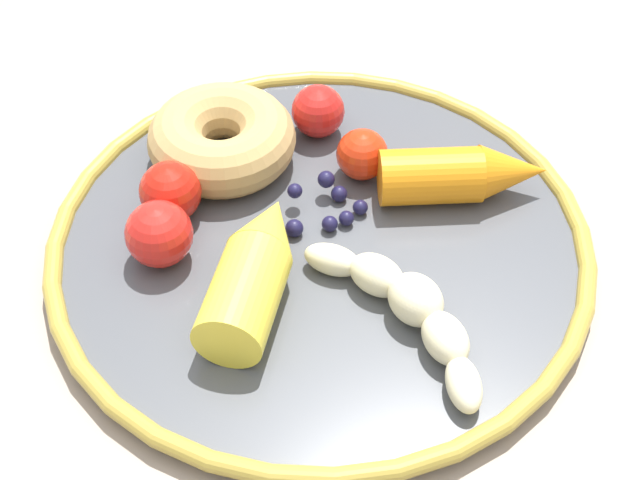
{
  "coord_description": "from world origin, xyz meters",
  "views": [
    {
      "loc": [
        0.38,
        -0.22,
        1.19
      ],
      "look_at": [
        0.01,
        -0.04,
        0.75
      ],
      "focal_mm": 52.1,
      "sensor_mm": 36.0,
      "label": 1
    }
  ],
  "objects_px": {
    "banana": "(408,307)",
    "tomato_near": "(170,192)",
    "carrot_orange": "(463,173)",
    "tomato_mid": "(362,154)",
    "plate": "(320,243)",
    "tomato_extra": "(319,111)",
    "carrot_yellow": "(254,269)",
    "donut": "(222,139)",
    "tomato_far": "(159,234)",
    "blueberry_pile": "(326,206)",
    "dining_table": "(371,307)"
  },
  "relations": [
    {
      "from": "donut",
      "to": "banana",
      "type": "bearing_deg",
      "value": 14.86
    },
    {
      "from": "blueberry_pile",
      "to": "tomato_extra",
      "type": "height_order",
      "value": "tomato_extra"
    },
    {
      "from": "carrot_orange",
      "to": "tomato_mid",
      "type": "relative_size",
      "value": 3.34
    },
    {
      "from": "donut",
      "to": "tomato_near",
      "type": "height_order",
      "value": "tomato_near"
    },
    {
      "from": "banana",
      "to": "tomato_near",
      "type": "xyz_separation_m",
      "value": [
        -0.14,
        -0.1,
        0.01
      ]
    },
    {
      "from": "carrot_orange",
      "to": "blueberry_pile",
      "type": "height_order",
      "value": "carrot_orange"
    },
    {
      "from": "plate",
      "to": "dining_table",
      "type": "bearing_deg",
      "value": 97.27
    },
    {
      "from": "plate",
      "to": "tomato_far",
      "type": "height_order",
      "value": "tomato_far"
    },
    {
      "from": "carrot_yellow",
      "to": "donut",
      "type": "relative_size",
      "value": 1.15
    },
    {
      "from": "carrot_orange",
      "to": "carrot_yellow",
      "type": "relative_size",
      "value": 1.0
    },
    {
      "from": "carrot_yellow",
      "to": "tomato_extra",
      "type": "xyz_separation_m",
      "value": [
        -0.12,
        0.1,
        -0.0
      ]
    },
    {
      "from": "blueberry_pile",
      "to": "tomato_mid",
      "type": "xyz_separation_m",
      "value": [
        -0.03,
        0.04,
        0.01
      ]
    },
    {
      "from": "donut",
      "to": "tomato_near",
      "type": "distance_m",
      "value": 0.06
    },
    {
      "from": "donut",
      "to": "tomato_mid",
      "type": "bearing_deg",
      "value": 56.93
    },
    {
      "from": "plate",
      "to": "banana",
      "type": "distance_m",
      "value": 0.08
    },
    {
      "from": "banana",
      "to": "carrot_yellow",
      "type": "distance_m",
      "value": 0.09
    },
    {
      "from": "tomato_mid",
      "to": "dining_table",
      "type": "bearing_deg",
      "value": -11.9
    },
    {
      "from": "carrot_orange",
      "to": "donut",
      "type": "height_order",
      "value": "donut"
    },
    {
      "from": "tomato_near",
      "to": "banana",
      "type": "bearing_deg",
      "value": 33.88
    },
    {
      "from": "tomato_far",
      "to": "banana",
      "type": "bearing_deg",
      "value": 46.33
    },
    {
      "from": "banana",
      "to": "tomato_far",
      "type": "distance_m",
      "value": 0.16
    },
    {
      "from": "carrot_orange",
      "to": "tomato_far",
      "type": "relative_size",
      "value": 2.78
    },
    {
      "from": "dining_table",
      "to": "tomato_extra",
      "type": "relative_size",
      "value": 28.5
    },
    {
      "from": "tomato_mid",
      "to": "banana",
      "type": "bearing_deg",
      "value": -14.94
    },
    {
      "from": "carrot_yellow",
      "to": "tomato_mid",
      "type": "distance_m",
      "value": 0.13
    },
    {
      "from": "tomato_extra",
      "to": "dining_table",
      "type": "bearing_deg",
      "value": -0.65
    },
    {
      "from": "tomato_mid",
      "to": "tomato_extra",
      "type": "bearing_deg",
      "value": -172.24
    },
    {
      "from": "donut",
      "to": "tomato_extra",
      "type": "distance_m",
      "value": 0.07
    },
    {
      "from": "plate",
      "to": "carrot_orange",
      "type": "distance_m",
      "value": 0.11
    },
    {
      "from": "tomato_near",
      "to": "tomato_mid",
      "type": "bearing_deg",
      "value": 82.35
    },
    {
      "from": "tomato_far",
      "to": "tomato_extra",
      "type": "distance_m",
      "value": 0.16
    },
    {
      "from": "carrot_yellow",
      "to": "tomato_mid",
      "type": "height_order",
      "value": "carrot_yellow"
    },
    {
      "from": "tomato_extra",
      "to": "carrot_yellow",
      "type": "bearing_deg",
      "value": -39.46
    },
    {
      "from": "banana",
      "to": "dining_table",
      "type": "bearing_deg",
      "value": 163.71
    },
    {
      "from": "plate",
      "to": "blueberry_pile",
      "type": "xyz_separation_m",
      "value": [
        -0.02,
        0.01,
        0.01
      ]
    },
    {
      "from": "dining_table",
      "to": "tomato_extra",
      "type": "xyz_separation_m",
      "value": [
        -0.09,
        0.0,
        0.12
      ]
    },
    {
      "from": "plate",
      "to": "blueberry_pile",
      "type": "relative_size",
      "value": 6.05
    },
    {
      "from": "tomato_near",
      "to": "tomato_extra",
      "type": "bearing_deg",
      "value": 106.13
    },
    {
      "from": "banana",
      "to": "carrot_orange",
      "type": "height_order",
      "value": "carrot_orange"
    },
    {
      "from": "plate",
      "to": "tomato_near",
      "type": "xyz_separation_m",
      "value": [
        -0.06,
        -0.08,
        0.02
      ]
    },
    {
      "from": "dining_table",
      "to": "tomato_extra",
      "type": "bearing_deg",
      "value": 179.35
    },
    {
      "from": "plate",
      "to": "tomato_near",
      "type": "bearing_deg",
      "value": -128.8
    },
    {
      "from": "banana",
      "to": "carrot_yellow",
      "type": "bearing_deg",
      "value": -128.97
    },
    {
      "from": "tomato_mid",
      "to": "tomato_near",
      "type": "bearing_deg",
      "value": -97.65
    },
    {
      "from": "carrot_orange",
      "to": "donut",
      "type": "xyz_separation_m",
      "value": [
        -0.1,
        -0.13,
        0.0
      ]
    },
    {
      "from": "dining_table",
      "to": "donut",
      "type": "xyz_separation_m",
      "value": [
        -0.09,
        -0.07,
        0.12
      ]
    },
    {
      "from": "tomato_mid",
      "to": "tomato_extra",
      "type": "height_order",
      "value": "tomato_extra"
    },
    {
      "from": "banana",
      "to": "blueberry_pile",
      "type": "height_order",
      "value": "banana"
    },
    {
      "from": "tomato_far",
      "to": "donut",
      "type": "bearing_deg",
      "value": 135.64
    },
    {
      "from": "banana",
      "to": "tomato_near",
      "type": "height_order",
      "value": "tomato_near"
    }
  ]
}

